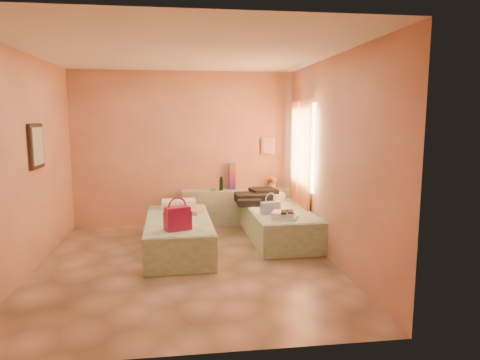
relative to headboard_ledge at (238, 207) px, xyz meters
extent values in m
plane|color=tan|center=(-0.98, -2.10, -0.33)|extent=(4.50, 4.50, 0.00)
cube|color=tan|center=(-0.98, 0.15, 1.07)|extent=(4.00, 0.02, 2.80)
cube|color=tan|center=(-2.98, -2.10, 1.07)|extent=(0.02, 4.50, 2.80)
cube|color=tan|center=(1.02, -2.10, 1.07)|extent=(0.02, 4.50, 2.80)
cube|color=white|center=(-0.98, -2.10, 2.47)|extent=(4.00, 4.50, 0.02)
cube|color=#FFCE9E|center=(1.00, -0.85, 1.18)|extent=(0.02, 1.10, 1.40)
cube|color=orange|center=(0.96, -1.00, 0.82)|extent=(0.05, 0.55, 2.20)
cube|color=orange|center=(0.96, -0.40, 0.82)|extent=(0.05, 0.45, 2.20)
cube|color=black|center=(-2.95, -1.70, 1.28)|extent=(0.04, 0.50, 0.60)
cube|color=#A87B38|center=(0.57, 0.12, 1.12)|extent=(0.25, 0.04, 0.30)
cube|color=#AEB796|center=(0.00, 0.00, 0.00)|extent=(2.05, 0.30, 0.65)
cube|color=beige|center=(-1.09, -1.50, -0.08)|extent=(0.96, 2.03, 0.50)
cube|color=beige|center=(0.52, -1.05, -0.08)|extent=(0.96, 2.03, 0.50)
cylinder|color=#123316|center=(-0.32, -0.05, 0.45)|extent=(0.07, 0.07, 0.25)
cube|color=#A81440|center=(-0.10, 0.07, 0.57)|extent=(0.11, 0.11, 0.49)
cylinder|color=#488564|center=(-0.45, -0.07, 0.34)|extent=(0.17, 0.17, 0.03)
cube|color=#27492C|center=(0.36, 0.06, 0.34)|extent=(0.21, 0.16, 0.03)
cube|color=white|center=(0.66, 0.03, 0.46)|extent=(0.24, 0.24, 0.27)
cube|color=#A81440|center=(-1.09, -2.13, 0.33)|extent=(0.38, 0.30, 0.32)
cube|color=tan|center=(-0.92, -1.17, 0.21)|extent=(0.47, 0.43, 0.07)
cube|color=black|center=(0.26, -0.47, 0.28)|extent=(0.73, 0.73, 0.20)
cube|color=#3F5798|center=(0.32, -1.39, 0.27)|extent=(0.31, 0.19, 0.19)
cube|color=white|center=(0.48, -1.72, 0.23)|extent=(0.44, 0.42, 0.10)
cube|color=black|center=(0.50, -1.77, 0.29)|extent=(0.21, 0.25, 0.02)
camera|label=1|loc=(-1.00, -7.73, 1.67)|focal=32.00mm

